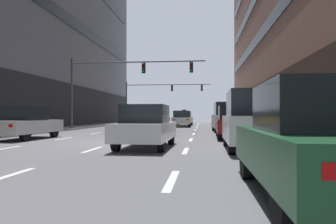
# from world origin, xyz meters

# --- Properties ---
(ground_plane) EXTENTS (120.00, 120.00, 0.00)m
(ground_plane) POSITION_xyz_m (0.00, 0.00, 0.00)
(ground_plane) COLOR slate
(sidewalk_right) EXTENTS (2.55, 80.00, 0.14)m
(sidewalk_right) POSITION_xyz_m (7.96, 0.00, 0.07)
(sidewalk_right) COLOR gray
(sidewalk_right) RESTS_ON ground
(lane_stripe_l1_s3) EXTENTS (0.16, 2.00, 0.01)m
(lane_stripe_l1_s3) POSITION_xyz_m (-3.34, -3.00, 0.00)
(lane_stripe_l1_s3) COLOR silver
(lane_stripe_l1_s3) RESTS_ON ground
(lane_stripe_l1_s4) EXTENTS (0.16, 2.00, 0.01)m
(lane_stripe_l1_s4) POSITION_xyz_m (-3.34, 2.00, 0.00)
(lane_stripe_l1_s4) COLOR silver
(lane_stripe_l1_s4) RESTS_ON ground
(lane_stripe_l1_s5) EXTENTS (0.16, 2.00, 0.01)m
(lane_stripe_l1_s5) POSITION_xyz_m (-3.34, 7.00, 0.00)
(lane_stripe_l1_s5) COLOR silver
(lane_stripe_l1_s5) RESTS_ON ground
(lane_stripe_l1_s6) EXTENTS (0.16, 2.00, 0.01)m
(lane_stripe_l1_s6) POSITION_xyz_m (-3.34, 12.00, 0.00)
(lane_stripe_l1_s6) COLOR silver
(lane_stripe_l1_s6) RESTS_ON ground
(lane_stripe_l1_s7) EXTENTS (0.16, 2.00, 0.01)m
(lane_stripe_l1_s7) POSITION_xyz_m (-3.34, 17.00, 0.00)
(lane_stripe_l1_s7) COLOR silver
(lane_stripe_l1_s7) RESTS_ON ground
(lane_stripe_l1_s8) EXTENTS (0.16, 2.00, 0.01)m
(lane_stripe_l1_s8) POSITION_xyz_m (-3.34, 22.00, 0.00)
(lane_stripe_l1_s8) COLOR silver
(lane_stripe_l1_s8) RESTS_ON ground
(lane_stripe_l1_s9) EXTENTS (0.16, 2.00, 0.01)m
(lane_stripe_l1_s9) POSITION_xyz_m (-3.34, 27.00, 0.00)
(lane_stripe_l1_s9) COLOR silver
(lane_stripe_l1_s9) RESTS_ON ground
(lane_stripe_l1_s10) EXTENTS (0.16, 2.00, 0.01)m
(lane_stripe_l1_s10) POSITION_xyz_m (-3.34, 32.00, 0.00)
(lane_stripe_l1_s10) COLOR silver
(lane_stripe_l1_s10) RESTS_ON ground
(lane_stripe_l2_s2) EXTENTS (0.16, 2.00, 0.01)m
(lane_stripe_l2_s2) POSITION_xyz_m (0.00, -8.00, 0.00)
(lane_stripe_l2_s2) COLOR silver
(lane_stripe_l2_s2) RESTS_ON ground
(lane_stripe_l2_s3) EXTENTS (0.16, 2.00, 0.01)m
(lane_stripe_l2_s3) POSITION_xyz_m (0.00, -3.00, 0.00)
(lane_stripe_l2_s3) COLOR silver
(lane_stripe_l2_s3) RESTS_ON ground
(lane_stripe_l2_s4) EXTENTS (0.16, 2.00, 0.01)m
(lane_stripe_l2_s4) POSITION_xyz_m (0.00, 2.00, 0.00)
(lane_stripe_l2_s4) COLOR silver
(lane_stripe_l2_s4) RESTS_ON ground
(lane_stripe_l2_s5) EXTENTS (0.16, 2.00, 0.01)m
(lane_stripe_l2_s5) POSITION_xyz_m (0.00, 7.00, 0.00)
(lane_stripe_l2_s5) COLOR silver
(lane_stripe_l2_s5) RESTS_ON ground
(lane_stripe_l2_s6) EXTENTS (0.16, 2.00, 0.01)m
(lane_stripe_l2_s6) POSITION_xyz_m (0.00, 12.00, 0.00)
(lane_stripe_l2_s6) COLOR silver
(lane_stripe_l2_s6) RESTS_ON ground
(lane_stripe_l2_s7) EXTENTS (0.16, 2.00, 0.01)m
(lane_stripe_l2_s7) POSITION_xyz_m (0.00, 17.00, 0.00)
(lane_stripe_l2_s7) COLOR silver
(lane_stripe_l2_s7) RESTS_ON ground
(lane_stripe_l2_s8) EXTENTS (0.16, 2.00, 0.01)m
(lane_stripe_l2_s8) POSITION_xyz_m (0.00, 22.00, 0.00)
(lane_stripe_l2_s8) COLOR silver
(lane_stripe_l2_s8) RESTS_ON ground
(lane_stripe_l2_s9) EXTENTS (0.16, 2.00, 0.01)m
(lane_stripe_l2_s9) POSITION_xyz_m (0.00, 27.00, 0.00)
(lane_stripe_l2_s9) COLOR silver
(lane_stripe_l2_s9) RESTS_ON ground
(lane_stripe_l2_s10) EXTENTS (0.16, 2.00, 0.01)m
(lane_stripe_l2_s10) POSITION_xyz_m (0.00, 32.00, 0.00)
(lane_stripe_l2_s10) COLOR silver
(lane_stripe_l2_s10) RESTS_ON ground
(lane_stripe_l3_s2) EXTENTS (0.16, 2.00, 0.01)m
(lane_stripe_l3_s2) POSITION_xyz_m (3.34, -8.00, 0.00)
(lane_stripe_l3_s2) COLOR silver
(lane_stripe_l3_s2) RESTS_ON ground
(lane_stripe_l3_s3) EXTENTS (0.16, 2.00, 0.01)m
(lane_stripe_l3_s3) POSITION_xyz_m (3.34, -3.00, 0.00)
(lane_stripe_l3_s3) COLOR silver
(lane_stripe_l3_s3) RESTS_ON ground
(lane_stripe_l3_s4) EXTENTS (0.16, 2.00, 0.01)m
(lane_stripe_l3_s4) POSITION_xyz_m (3.34, 2.00, 0.00)
(lane_stripe_l3_s4) COLOR silver
(lane_stripe_l3_s4) RESTS_ON ground
(lane_stripe_l3_s5) EXTENTS (0.16, 2.00, 0.01)m
(lane_stripe_l3_s5) POSITION_xyz_m (3.34, 7.00, 0.00)
(lane_stripe_l3_s5) COLOR silver
(lane_stripe_l3_s5) RESTS_ON ground
(lane_stripe_l3_s6) EXTENTS (0.16, 2.00, 0.01)m
(lane_stripe_l3_s6) POSITION_xyz_m (3.34, 12.00, 0.00)
(lane_stripe_l3_s6) COLOR silver
(lane_stripe_l3_s6) RESTS_ON ground
(lane_stripe_l3_s7) EXTENTS (0.16, 2.00, 0.01)m
(lane_stripe_l3_s7) POSITION_xyz_m (3.34, 17.00, 0.00)
(lane_stripe_l3_s7) COLOR silver
(lane_stripe_l3_s7) RESTS_ON ground
(lane_stripe_l3_s8) EXTENTS (0.16, 2.00, 0.01)m
(lane_stripe_l3_s8) POSITION_xyz_m (3.34, 22.00, 0.00)
(lane_stripe_l3_s8) COLOR silver
(lane_stripe_l3_s8) RESTS_ON ground
(lane_stripe_l3_s9) EXTENTS (0.16, 2.00, 0.01)m
(lane_stripe_l3_s9) POSITION_xyz_m (3.34, 27.00, 0.00)
(lane_stripe_l3_s9) COLOR silver
(lane_stripe_l3_s9) RESTS_ON ground
(lane_stripe_l3_s10) EXTENTS (0.16, 2.00, 0.01)m
(lane_stripe_l3_s10) POSITION_xyz_m (3.34, 32.00, 0.00)
(lane_stripe_l3_s10) COLOR silver
(lane_stripe_l3_s10) RESTS_ON ground
(car_driving_0) EXTENTS (2.02, 4.49, 1.66)m
(car_driving_0) POSITION_xyz_m (-5.11, 1.40, 0.82)
(car_driving_0) COLOR black
(car_driving_0) RESTS_ON ground
(car_driving_2) EXTENTS (2.10, 4.62, 1.70)m
(car_driving_2) POSITION_xyz_m (1.71, 19.38, 0.84)
(car_driving_2) COLOR black
(car_driving_2) RESTS_ON ground
(car_driving_3) EXTENTS (1.90, 4.36, 1.62)m
(car_driving_3) POSITION_xyz_m (1.81, -2.21, 0.80)
(car_driving_3) COLOR black
(car_driving_3) RESTS_ON ground
(taxi_driving_4) EXTENTS (2.03, 4.62, 1.90)m
(taxi_driving_4) POSITION_xyz_m (1.70, 24.64, 0.85)
(taxi_driving_4) COLOR black
(taxi_driving_4) RESTS_ON ground
(car_driving_5) EXTENTS (1.92, 4.42, 1.64)m
(car_driving_5) POSITION_xyz_m (-1.63, 29.03, 0.81)
(car_driving_5) COLOR black
(car_driving_5) RESTS_ON ground
(taxi_driving_6) EXTENTS (2.01, 4.64, 1.91)m
(taxi_driving_6) POSITION_xyz_m (-1.67, 20.58, 0.85)
(taxi_driving_6) COLOR black
(taxi_driving_6) RESTS_ON ground
(car_parked_0) EXTENTS (1.93, 4.58, 1.71)m
(car_parked_0) POSITION_xyz_m (5.63, -9.12, 0.84)
(car_parked_0) COLOR black
(car_parked_0) RESTS_ON ground
(car_parked_1) EXTENTS (1.88, 4.36, 2.10)m
(car_parked_1) POSITION_xyz_m (5.63, -2.56, 1.04)
(car_parked_1) COLOR black
(car_parked_1) RESTS_ON ground
(car_parked_2) EXTENTS (2.04, 4.66, 1.73)m
(car_parked_2) POSITION_xyz_m (5.63, 3.15, 0.85)
(car_parked_2) COLOR black
(car_parked_2) RESTS_ON ground
(car_parked_3) EXTENTS (1.99, 4.52, 2.16)m
(car_parked_3) POSITION_xyz_m (5.63, 9.44, 1.08)
(car_parked_3) COLOR black
(car_parked_3) RESTS_ON ground
(traffic_signal_0) EXTENTS (11.32, 0.35, 5.92)m
(traffic_signal_0) POSITION_xyz_m (-2.91, 11.73, 4.51)
(traffic_signal_0) COLOR #4C4C51
(traffic_signal_0) RESTS_ON sidewalk_left
(traffic_signal_1) EXTENTS (12.21, 0.35, 6.00)m
(traffic_signal_1) POSITION_xyz_m (-2.57, 31.12, 4.53)
(traffic_signal_1) COLOR #4C4C51
(traffic_signal_1) RESTS_ON sidewalk_left
(pedestrian_0) EXTENTS (0.29, 0.51, 1.56)m
(pedestrian_0) POSITION_xyz_m (8.04, 6.99, 1.04)
(pedestrian_0) COLOR black
(pedestrian_0) RESTS_ON sidewalk_right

